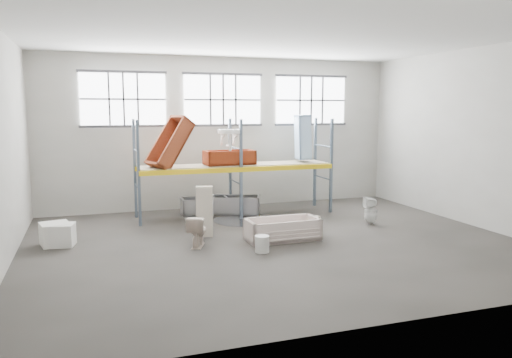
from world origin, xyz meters
name	(u,v)px	position (x,y,z in m)	size (l,w,h in m)	color
floor	(275,245)	(0.00, 0.00, -0.05)	(12.00, 10.00, 0.10)	#48433E
ceiling	(276,34)	(0.00, 0.00, 5.05)	(12.00, 10.00, 0.10)	silver
wall_back	(222,133)	(0.00, 5.05, 2.50)	(12.00, 0.10, 5.00)	#9D9B92
wall_front	(398,163)	(0.00, -5.05, 2.50)	(12.00, 0.10, 5.00)	#ACAAA0
wall_right	(477,138)	(6.05, 0.00, 2.50)	(0.10, 10.00, 5.00)	#ACAA9F
window_left	(123,99)	(-3.20, 4.94, 3.60)	(2.60, 0.04, 1.60)	white
window_mid	(223,100)	(0.00, 4.94, 3.60)	(2.60, 0.04, 1.60)	white
window_right	(311,100)	(3.20, 4.94, 3.60)	(2.60, 0.04, 1.60)	white
rack_upright_la	(139,174)	(-3.00, 2.90, 1.50)	(0.08, 0.08, 3.00)	slate
rack_upright_lb	(135,169)	(-3.00, 4.10, 1.50)	(0.08, 0.08, 3.00)	slate
rack_upright_ma	(241,170)	(0.00, 2.90, 1.50)	(0.08, 0.08, 3.00)	slate
rack_upright_mb	(230,165)	(0.00, 4.10, 1.50)	(0.08, 0.08, 3.00)	slate
rack_upright_ra	(331,166)	(3.00, 2.90, 1.50)	(0.08, 0.08, 3.00)	slate
rack_upright_rb	(315,162)	(3.00, 4.10, 1.50)	(0.08, 0.08, 3.00)	slate
rack_beam_front	(241,170)	(0.00, 2.90, 1.50)	(6.00, 0.10, 0.14)	yellow
rack_beam_back	(230,165)	(0.00, 4.10, 1.50)	(6.00, 0.10, 0.14)	yellow
shelf_deck	(235,165)	(0.00, 3.50, 1.58)	(5.90, 1.10, 0.03)	gray
wet_patch	(243,220)	(0.00, 2.70, 0.00)	(1.80, 1.80, 0.00)	black
bathtub_beige	(283,229)	(0.28, 0.22, 0.27)	(1.84, 0.87, 0.54)	beige
cistern_spare	(313,223)	(1.29, 0.57, 0.28)	(0.37, 0.18, 0.35)	beige
sink_in_tub	(284,228)	(0.54, 0.73, 0.16)	(0.48, 0.48, 0.17)	beige
toilet_beige	(197,231)	(-1.90, 0.30, 0.38)	(0.42, 0.75, 0.76)	beige
cistern_tall	(205,211)	(-1.51, 1.21, 0.66)	(0.42, 0.28, 1.31)	beige
toilet_white	(371,211)	(3.31, 0.99, 0.40)	(0.36, 0.37, 0.80)	white
steel_tub_left	(204,206)	(-0.91, 3.94, 0.26)	(1.44, 0.67, 0.53)	#B1B3B9
steel_tub_right	(235,205)	(0.05, 3.69, 0.28)	(1.53, 0.71, 0.56)	#AFB1B9
rust_tub_flat	(229,157)	(-0.20, 3.47, 1.82)	(1.53, 0.72, 0.43)	maroon
rust_tub_tilted	(170,143)	(-2.02, 3.45, 2.29)	(1.67, 0.78, 0.47)	maroon
sink_on_shelf	(230,149)	(-0.28, 3.11, 2.09)	(0.73, 0.56, 0.65)	white
blue_tub_upright	(303,137)	(2.31, 3.60, 2.40)	(1.43, 0.67, 0.40)	#A2C8F2
bucket	(262,244)	(-0.59, -0.68, 0.19)	(0.33, 0.33, 0.39)	silver
carton_near	(61,235)	(-5.04, 1.38, 0.27)	(0.63, 0.54, 0.54)	silver
carton_far	(55,234)	(-5.17, 1.52, 0.27)	(0.66, 0.66, 0.55)	silver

